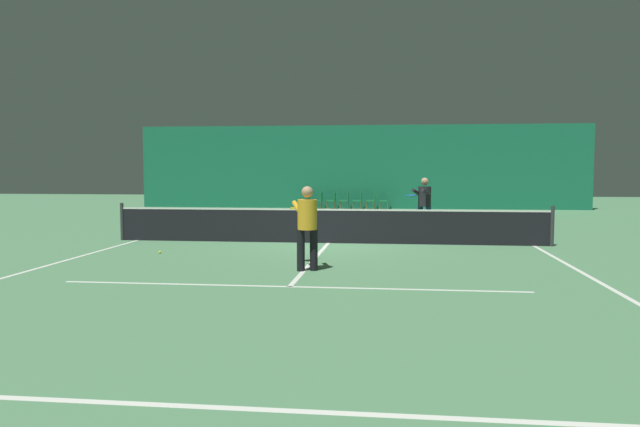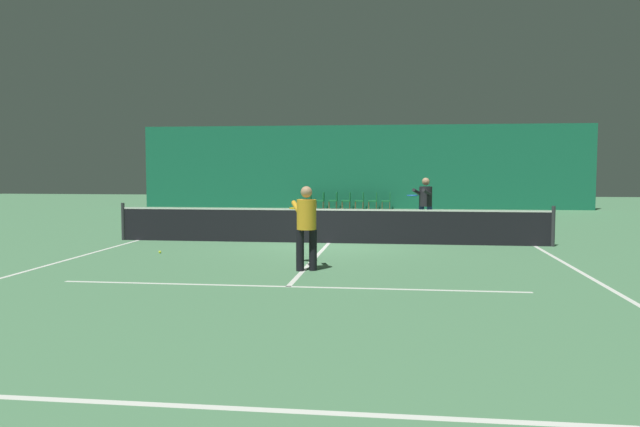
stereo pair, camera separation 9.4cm
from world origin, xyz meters
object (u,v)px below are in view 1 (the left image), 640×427
object	(u,v)px
player_far	(424,201)
courtside_chair_0	(306,199)
tennis_net	(328,225)
courtside_chair_4	(359,200)
courtside_chair_2	(332,199)
tennis_ball	(160,252)
courtside_chair_1	(319,199)
courtside_chair_6	(385,200)
courtside_chair_3	(346,199)
courtside_chair_5	(372,200)
player_near	(307,222)

from	to	relation	value
player_far	courtside_chair_0	size ratio (longest dim) A/B	2.10
tennis_net	courtside_chair_4	bearing A→B (deg)	89.93
courtside_chair_2	tennis_net	bearing A→B (deg)	5.24
courtside_chair_4	tennis_ball	distance (m)	17.48
courtside_chair_1	courtside_chair_4	world-z (taller)	same
tennis_net	courtside_chair_1	bearing A→B (deg)	97.87
courtside_chair_1	courtside_chair_0	bearing A→B (deg)	-90.00
courtside_chair_4	courtside_chair_6	bearing A→B (deg)	90.00
player_far	tennis_ball	xyz separation A→B (m)	(-6.57, -5.43, -0.99)
courtside_chair_2	courtside_chair_6	world-z (taller)	same
courtside_chair_3	courtside_chair_1	bearing A→B (deg)	-90.00
player_far	courtside_chair_5	bearing A→B (deg)	-144.59
tennis_net	player_far	bearing A→B (deg)	46.22
tennis_net	courtside_chair_6	distance (m)	14.53
player_far	courtside_chair_3	bearing A→B (deg)	-138.31
tennis_ball	courtside_chair_5	bearing A→B (deg)	75.13
courtside_chair_3	courtside_chair_5	bearing A→B (deg)	90.00
courtside_chair_2	courtside_chair_6	size ratio (longest dim) A/B	1.00
tennis_net	courtside_chair_0	distance (m)	14.71
player_near	courtside_chair_5	bearing A→B (deg)	-22.19
courtside_chair_2	tennis_ball	world-z (taller)	courtside_chair_2
courtside_chair_0	courtside_chair_4	distance (m)	2.69
courtside_chair_2	courtside_chair_4	size ratio (longest dim) A/B	1.00
player_near	courtside_chair_6	bearing A→B (deg)	-24.20
player_near	courtside_chair_3	size ratio (longest dim) A/B	2.03
player_far	courtside_chair_0	distance (m)	12.82
courtside_chair_4	courtside_chair_1	bearing A→B (deg)	-90.00
tennis_net	courtside_chair_0	size ratio (longest dim) A/B	14.29
player_far	courtside_chair_5	distance (m)	11.80
tennis_ball	player_near	bearing A→B (deg)	-27.80
courtside_chair_4	courtside_chair_6	world-z (taller)	same
courtside_chair_3	courtside_chair_6	xyz separation A→B (m)	(2.02, 0.00, 0.00)
courtside_chair_3	tennis_ball	bearing A→B (deg)	-10.57
courtside_chair_3	courtside_chair_2	bearing A→B (deg)	-90.00
player_near	courtside_chair_1	size ratio (longest dim) A/B	2.03
courtside_chair_1	courtside_chair_6	size ratio (longest dim) A/B	1.00
player_near	tennis_ball	world-z (taller)	player_near
courtside_chair_0	tennis_ball	distance (m)	17.09
player_far	courtside_chair_3	xyz separation A→B (m)	(-3.38, 11.61, -0.54)
courtside_chair_3	courtside_chair_5	size ratio (longest dim) A/B	1.00
courtside_chair_1	courtside_chair_2	xyz separation A→B (m)	(0.67, 0.00, 0.00)
courtside_chair_2	courtside_chair_4	world-z (taller)	same
tennis_net	courtside_chair_2	size ratio (longest dim) A/B	14.29
player_far	courtside_chair_5	size ratio (longest dim) A/B	2.10
player_near	courtside_chair_0	world-z (taller)	player_near
courtside_chair_2	courtside_chair_5	distance (m)	2.02
courtside_chair_4	player_far	bearing A→B (deg)	13.15
courtside_chair_6	tennis_ball	xyz separation A→B (m)	(-5.20, -17.05, -0.45)
player_near	tennis_net	bearing A→B (deg)	-19.62
courtside_chair_0	courtside_chair_6	distance (m)	4.03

